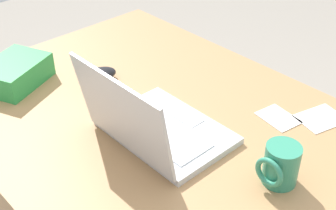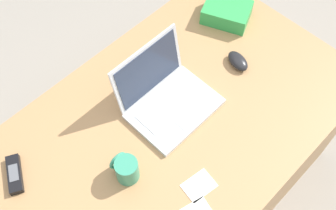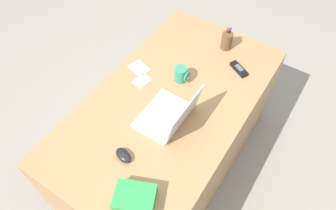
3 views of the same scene
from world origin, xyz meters
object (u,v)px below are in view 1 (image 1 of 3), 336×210
coffee_mug_white (280,165)px  computer_mouse (100,74)px  laptop (153,126)px  snack_bag (15,73)px

coffee_mug_white → computer_mouse: bearing=2.9°
computer_mouse → laptop: bearing=-177.8°
computer_mouse → coffee_mug_white: (-0.62, -0.03, 0.03)m
computer_mouse → snack_bag: 0.25m
laptop → computer_mouse: (0.33, -0.08, -0.03)m
laptop → snack_bag: (0.48, 0.12, -0.01)m
coffee_mug_white → laptop: bearing=20.0°
coffee_mug_white → snack_bag: bearing=16.2°
laptop → computer_mouse: size_ratio=3.07×
computer_mouse → snack_bag: bearing=67.0°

